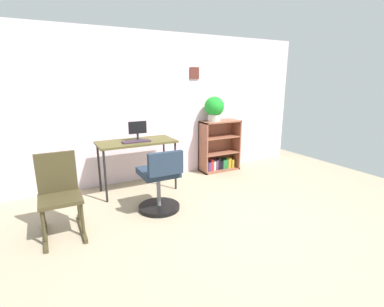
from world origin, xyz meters
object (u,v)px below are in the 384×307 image
potted_plant_on_shelf (214,108)px  keyboard (136,141)px  desk (137,145)px  bookshelf_low (218,149)px  monitor (138,130)px  office_chair (160,184)px  rocking_chair (59,193)px

potted_plant_on_shelf → keyboard: bearing=-168.4°
desk → bookshelf_low: bookshelf_low is taller
desk → potted_plant_on_shelf: bearing=9.1°
keyboard → monitor: bearing=60.5°
bookshelf_low → office_chair: bearing=-145.1°
potted_plant_on_shelf → monitor: bearing=-172.0°
monitor → office_chair: (-0.00, -0.84, -0.54)m
rocking_chair → office_chair: bearing=-2.1°
keyboard → rocking_chair: bearing=-147.1°
monitor → keyboard: bearing=-119.5°
rocking_chair → keyboard: bearing=32.9°
rocking_chair → potted_plant_on_shelf: size_ratio=2.03×
desk → office_chair: size_ratio=1.36×
rocking_chair → potted_plant_on_shelf: bearing=21.3°
monitor → keyboard: size_ratio=0.70×
bookshelf_low → rocking_chair: bearing=-158.7°
keyboard → office_chair: (0.06, -0.73, -0.40)m
keyboard → bookshelf_low: bearing=12.5°
keyboard → bookshelf_low: (1.62, 0.36, -0.37)m
desk → bookshelf_low: size_ratio=1.21×
desk → rocking_chair: rocking_chair is taller
bookshelf_low → desk: bearing=-169.7°
keyboard → potted_plant_on_shelf: bearing=11.6°
desk → rocking_chair: 1.35m
monitor → bookshelf_low: 1.66m
keyboard → office_chair: bearing=-85.6°
monitor → keyboard: monitor is taller
desk → potted_plant_on_shelf: (1.46, 0.23, 0.45)m
rocking_chair → bookshelf_low: bearing=21.3°
monitor → keyboard: (-0.06, -0.10, -0.14)m
potted_plant_on_shelf → office_chair: bearing=-144.0°
rocking_chair → bookshelf_low: (2.69, 1.05, -0.05)m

